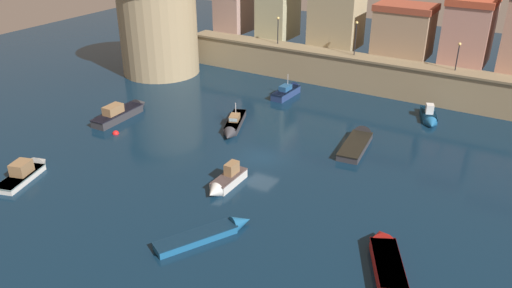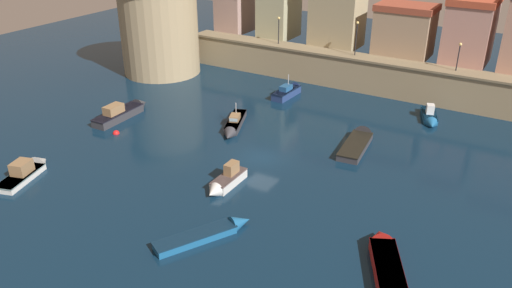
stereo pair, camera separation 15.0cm
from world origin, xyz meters
The scene contains 17 objects.
ground_plane centered at (0.00, 0.00, 0.00)m, with size 118.25×118.25×0.00m, color #0C2338.
quay_wall centered at (0.00, 21.00, 2.00)m, with size 43.79×2.88×3.97m.
old_town_backdrop centered at (2.45, 24.74, 7.49)m, with size 42.22×6.24×8.41m.
fortress_tower centered at (-23.09, 14.18, 5.68)m, with size 10.38×10.38×11.24m.
quay_lamp_0 centered at (-9.85, 21.00, 6.18)m, with size 0.32×0.32×3.31m.
quay_lamp_1 centered at (0.19, 21.00, 6.51)m, with size 0.32×0.32×3.90m.
quay_lamp_2 centered at (11.41, 21.00, 5.97)m, with size 0.32×0.32×2.96m.
moored_boat_0 centered at (0.17, -5.77, 0.53)m, with size 1.34×4.46×1.93m.
moored_boat_1 centered at (6.34, 6.82, 0.34)m, with size 2.59×7.26×1.76m.
moored_boat_2 centered at (-5.08, 15.04, 0.50)m, with size 1.65×5.52×2.82m.
moored_boat_3 centered at (2.85, -11.62, 0.30)m, with size 4.40×6.70×1.22m.
moored_boat_4 centered at (-14.70, -12.43, 0.43)m, with size 3.19×5.81×2.03m.
moored_boat_5 centered at (-16.76, 0.57, 0.56)m, with size 1.88×7.33×2.06m.
moored_boat_6 centered at (-5.38, 3.85, 0.40)m, with size 3.57×6.56×2.51m.
moored_boat_7 centered at (13.66, -8.21, 0.40)m, with size 4.08×6.12×1.53m.
moored_boat_8 centered at (10.58, 15.65, 0.37)m, with size 2.86×5.04×1.86m.
mooring_buoy_0 centered at (-14.42, -2.90, 0.00)m, with size 0.64×0.64×0.64m, color red.
Camera 2 is at (19.75, -33.89, 20.35)m, focal length 35.63 mm.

